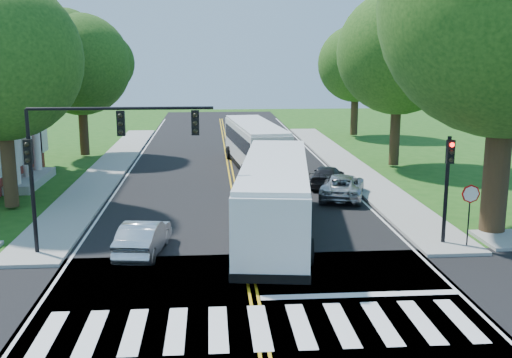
{
  "coord_description": "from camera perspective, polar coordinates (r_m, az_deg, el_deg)",
  "views": [
    {
      "loc": [
        -1.34,
        -16.53,
        7.75
      ],
      "look_at": [
        0.64,
        9.05,
        2.4
      ],
      "focal_mm": 42.0,
      "sensor_mm": 36.0,
      "label": 1
    }
  ],
  "objects": [
    {
      "name": "sidewalk_nw",
      "position": [
        42.8,
        -13.7,
        1.11
      ],
      "size": [
        2.6,
        40.0,
        0.15
      ],
      "primitive_type": "cube",
      "color": "gray",
      "rests_on": "ground"
    },
    {
      "name": "tree_ne_big",
      "position": [
        27.53,
        23.04,
        14.77
      ],
      "size": [
        10.8,
        10.8,
        14.91
      ],
      "color": "#312013",
      "rests_on": "ground"
    },
    {
      "name": "sidewalk_ne",
      "position": [
        43.32,
        8.51,
        1.44
      ],
      "size": [
        2.6,
        40.0,
        0.15
      ],
      "primitive_type": "cube",
      "color": "gray",
      "rests_on": "ground"
    },
    {
      "name": "cross_road",
      "position": [
        18.31,
        0.21,
        -13.25
      ],
      "size": [
        60.0,
        12.0,
        0.01
      ],
      "primitive_type": "cube",
      "color": "black",
      "rests_on": "ground"
    },
    {
      "name": "tree_west_near",
      "position": [
        32.18,
        -23.23,
        10.45
      ],
      "size": [
        8.0,
        8.0,
        11.4
      ],
      "color": "#312013",
      "rests_on": "ground"
    },
    {
      "name": "edge_line_e",
      "position": [
        40.14,
        7.37,
        0.57
      ],
      "size": [
        0.12,
        70.0,
        0.01
      ],
      "primitive_type": "cube",
      "color": "silver",
      "rests_on": "road"
    },
    {
      "name": "signal_ne",
      "position": [
        25.33,
        17.8,
        0.32
      ],
      "size": [
        0.3,
        0.46,
        4.4
      ],
      "color": "black",
      "rests_on": "ground"
    },
    {
      "name": "ground",
      "position": [
        18.31,
        0.21,
        -13.27
      ],
      "size": [
        140.0,
        140.0,
        0.0
      ],
      "primitive_type": "plane",
      "color": "#194B12",
      "rests_on": "ground"
    },
    {
      "name": "bus_lead",
      "position": [
        25.97,
        1.83,
        -1.59
      ],
      "size": [
        4.44,
        12.95,
        3.29
      ],
      "rotation": [
        0.0,
        0.0,
        3.01
      ],
      "color": "silver",
      "rests_on": "road"
    },
    {
      "name": "signal_nw",
      "position": [
        23.64,
        -15.4,
        3.15
      ],
      "size": [
        7.15,
        0.46,
        5.66
      ],
      "color": "black",
      "rests_on": "ground"
    },
    {
      "name": "stop_bar",
      "position": [
        20.3,
        9.91,
        -10.81
      ],
      "size": [
        6.6,
        0.4,
        0.01
      ],
      "primitive_type": "cube",
      "color": "silver",
      "rests_on": "road"
    },
    {
      "name": "center_line",
      "position": [
        39.32,
        -2.38,
        0.43
      ],
      "size": [
        0.36,
        70.0,
        0.01
      ],
      "primitive_type": "cube",
      "color": "gold",
      "rests_on": "road"
    },
    {
      "name": "crosswalk",
      "position": [
        17.85,
        0.34,
        -13.9
      ],
      "size": [
        12.6,
        3.0,
        0.01
      ],
      "primitive_type": "cube",
      "color": "silver",
      "rests_on": "road"
    },
    {
      "name": "tree_west_far",
      "position": [
        47.53,
        -16.42,
        10.4
      ],
      "size": [
        7.6,
        7.6,
        10.67
      ],
      "color": "#312013",
      "rests_on": "ground"
    },
    {
      "name": "tree_east_mid",
      "position": [
        42.52,
        13.44,
        11.61
      ],
      "size": [
        8.4,
        8.4,
        11.93
      ],
      "color": "#312013",
      "rests_on": "ground"
    },
    {
      "name": "bus_follow",
      "position": [
        41.43,
        -0.1,
        3.32
      ],
      "size": [
        3.81,
        12.23,
        3.11
      ],
      "rotation": [
        0.0,
        0.0,
        3.24
      ],
      "color": "silver",
      "rests_on": "road"
    },
    {
      "name": "stop_sign",
      "position": [
        25.42,
        19.73,
        -1.93
      ],
      "size": [
        0.76,
        0.08,
        2.53
      ],
      "color": "black",
      "rests_on": "ground"
    },
    {
      "name": "hatchback",
      "position": [
        24.1,
        -10.68,
        -5.47
      ],
      "size": [
        1.97,
        4.28,
        1.36
      ],
      "primitive_type": "imported",
      "rotation": [
        0.0,
        0.0,
        3.01
      ],
      "color": "silver",
      "rests_on": "road"
    },
    {
      "name": "dark_sedan",
      "position": [
        35.93,
        6.79,
        0.25
      ],
      "size": [
        3.0,
        4.51,
        1.21
      ],
      "primitive_type": "imported",
      "rotation": [
        0.0,
        0.0,
        2.8
      ],
      "color": "black",
      "rests_on": "road"
    },
    {
      "name": "suv",
      "position": [
        33.14,
        8.23,
        -0.67
      ],
      "size": [
        3.46,
        5.21,
        1.33
      ],
      "primitive_type": "imported",
      "rotation": [
        0.0,
        0.0,
        2.86
      ],
      "color": "#ABAEB3",
      "rests_on": "road"
    },
    {
      "name": "edge_line_w",
      "position": [
        39.68,
        -12.24,
        0.27
      ],
      "size": [
        0.12,
        70.0,
        0.01
      ],
      "primitive_type": "cube",
      "color": "silver",
      "rests_on": "road"
    },
    {
      "name": "road",
      "position": [
        35.42,
        -2.14,
        -0.86
      ],
      "size": [
        14.0,
        96.0,
        0.01
      ],
      "primitive_type": "cube",
      "color": "black",
      "rests_on": "ground"
    },
    {
      "name": "tree_east_far",
      "position": [
        58.21,
        9.5,
        10.75
      ],
      "size": [
        7.2,
        7.2,
        10.34
      ],
      "color": "#312013",
      "rests_on": "ground"
    }
  ]
}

